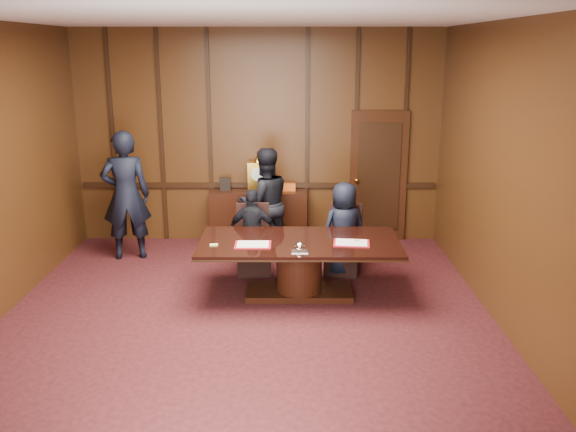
# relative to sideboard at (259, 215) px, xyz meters

# --- Properties ---
(room) EXTENTS (7.00, 7.04, 3.50)m
(room) POSITION_rel_sideboard_xyz_m (0.07, -3.12, 1.24)
(room) COLOR black
(room) RESTS_ON ground
(sideboard) EXTENTS (1.60, 0.45, 1.54)m
(sideboard) POSITION_rel_sideboard_xyz_m (0.00, 0.00, 0.00)
(sideboard) COLOR black
(sideboard) RESTS_ON ground
(conference_table) EXTENTS (2.62, 1.32, 0.76)m
(conference_table) POSITION_rel_sideboard_xyz_m (0.64, -2.25, 0.02)
(conference_table) COLOR black
(conference_table) RESTS_ON ground
(folder_left) EXTENTS (0.46, 0.33, 0.02)m
(folder_left) POSITION_rel_sideboard_xyz_m (0.05, -2.44, 0.28)
(folder_left) COLOR #AF101D
(folder_left) RESTS_ON conference_table
(folder_right) EXTENTS (0.49, 0.38, 0.02)m
(folder_right) POSITION_rel_sideboard_xyz_m (1.31, -2.37, 0.28)
(folder_right) COLOR #AF101D
(folder_right) RESTS_ON conference_table
(inkstand) EXTENTS (0.20, 0.14, 0.12)m
(inkstand) POSITION_rel_sideboard_xyz_m (0.64, -2.70, 0.33)
(inkstand) COLOR white
(inkstand) RESTS_ON conference_table
(notepad) EXTENTS (0.10, 0.08, 0.01)m
(notepad) POSITION_rel_sideboard_xyz_m (-0.45, -2.45, 0.28)
(notepad) COLOR #D8CB69
(notepad) RESTS_ON conference_table
(chair_left) EXTENTS (0.52, 0.52, 0.99)m
(chair_left) POSITION_rel_sideboard_xyz_m (-0.01, -1.37, -0.19)
(chair_left) COLOR black
(chair_left) RESTS_ON ground
(chair_right) EXTENTS (0.58, 0.58, 0.99)m
(chair_right) POSITION_rel_sideboard_xyz_m (1.30, -1.37, -0.19)
(chair_right) COLOR black
(chair_right) RESTS_ON ground
(signatory_left) EXTENTS (0.77, 0.40, 1.26)m
(signatory_left) POSITION_rel_sideboard_xyz_m (-0.01, -1.45, 0.14)
(signatory_left) COLOR black
(signatory_left) RESTS_ON ground
(signatory_right) EXTENTS (0.77, 0.63, 1.36)m
(signatory_right) POSITION_rel_sideboard_xyz_m (1.29, -1.45, 0.19)
(signatory_right) COLOR black
(signatory_right) RESTS_ON ground
(witness_left) EXTENTS (0.81, 0.61, 2.00)m
(witness_left) POSITION_rel_sideboard_xyz_m (-1.99, -0.74, 0.51)
(witness_left) COLOR black
(witness_left) RESTS_ON ground
(witness_right) EXTENTS (1.01, 0.90, 1.73)m
(witness_right) POSITION_rel_sideboard_xyz_m (0.13, -0.71, 0.38)
(witness_right) COLOR black
(witness_right) RESTS_ON ground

